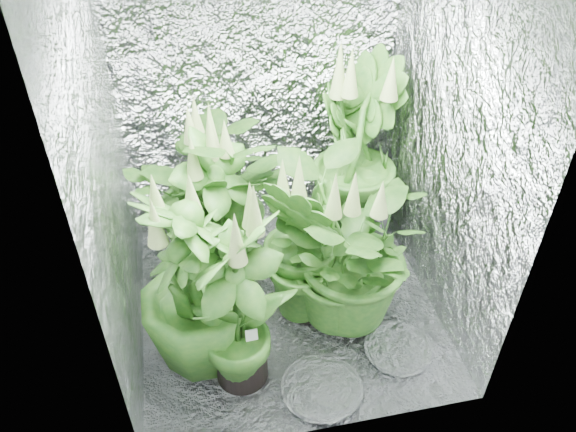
# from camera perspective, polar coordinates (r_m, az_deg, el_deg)

# --- Properties ---
(ground) EXTENTS (1.60, 1.60, 0.00)m
(ground) POSITION_cam_1_polar(r_m,az_deg,el_deg) (3.22, -0.13, -8.74)
(ground) COLOR silver
(ground) RESTS_ON ground
(walls) EXTENTS (1.62, 1.62, 2.00)m
(walls) POSITION_cam_1_polar(r_m,az_deg,el_deg) (2.58, -0.16, 6.52)
(walls) COLOR silver
(walls) RESTS_ON ground
(plant_a) EXTENTS (1.01, 1.01, 1.06)m
(plant_a) POSITION_cam_1_polar(r_m,az_deg,el_deg) (3.19, -7.49, 2.45)
(plant_a) COLOR black
(plant_a) RESTS_ON ground
(plant_b) EXTENTS (0.72, 0.72, 1.06)m
(plant_b) POSITION_cam_1_polar(r_m,az_deg,el_deg) (3.00, -6.88, -0.51)
(plant_b) COLOR black
(plant_b) RESTS_ON ground
(plant_c) EXTENTS (0.75, 0.75, 1.24)m
(plant_c) POSITION_cam_1_polar(r_m,az_deg,el_deg) (3.38, 6.79, 6.29)
(plant_c) COLOR black
(plant_c) RESTS_ON ground
(plant_d) EXTENTS (0.75, 0.75, 1.08)m
(plant_d) POSITION_cam_1_polar(r_m,az_deg,el_deg) (2.65, -9.46, -7.05)
(plant_d) COLOR black
(plant_d) RESTS_ON ground
(plant_e) EXTENTS (0.91, 0.91, 1.00)m
(plant_e) POSITION_cam_1_polar(r_m,az_deg,el_deg) (2.82, 6.06, -3.95)
(plant_e) COLOR black
(plant_e) RESTS_ON ground
(plant_f) EXTENTS (0.75, 0.75, 1.09)m
(plant_f) POSITION_cam_1_polar(r_m,az_deg,el_deg) (2.53, -5.22, -8.94)
(plant_f) COLOR black
(plant_f) RESTS_ON ground
(plant_g) EXTENTS (0.57, 0.57, 0.99)m
(plant_g) POSITION_cam_1_polar(r_m,az_deg,el_deg) (2.88, 1.63, -3.07)
(plant_g) COLOR black
(plant_g) RESTS_ON ground
(circulation_fan) EXTENTS (0.18, 0.31, 0.37)m
(circulation_fan) POSITION_cam_1_polar(r_m,az_deg,el_deg) (3.47, 8.50, -1.67)
(circulation_fan) COLOR black
(circulation_fan) RESTS_ON ground
(plant_label) EXTENTS (0.06, 0.03, 0.09)m
(plant_label) POSITION_cam_1_polar(r_m,az_deg,el_deg) (2.67, -3.70, -12.23)
(plant_label) COLOR white
(plant_label) RESTS_ON plant_f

